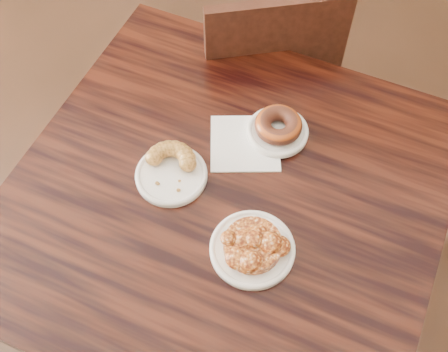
% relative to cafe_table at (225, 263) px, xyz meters
% --- Properties ---
extents(floor, '(5.00, 5.00, 0.00)m').
position_rel_cafe_table_xyz_m(floor, '(-0.24, 0.10, -0.38)').
color(floor, black).
rests_on(floor, ground).
extents(cafe_table, '(1.09, 1.09, 0.75)m').
position_rel_cafe_table_xyz_m(cafe_table, '(0.00, 0.00, 0.00)').
color(cafe_table, black).
rests_on(cafe_table, floor).
extents(chair_far, '(0.53, 0.53, 0.90)m').
position_rel_cafe_table_xyz_m(chair_far, '(-0.03, 0.61, 0.08)').
color(chair_far, black).
rests_on(chair_far, floor).
extents(napkin, '(0.19, 0.19, 0.00)m').
position_rel_cafe_table_xyz_m(napkin, '(0.02, 0.14, 0.38)').
color(napkin, white).
rests_on(napkin, cafe_table).
extents(plate_donut, '(0.14, 0.14, 0.01)m').
position_rel_cafe_table_xyz_m(plate_donut, '(0.08, 0.18, 0.38)').
color(plate_donut, white).
rests_on(plate_donut, napkin).
extents(plate_cruller, '(0.16, 0.16, 0.01)m').
position_rel_cafe_table_xyz_m(plate_cruller, '(-0.13, 0.02, 0.38)').
color(plate_cruller, white).
rests_on(plate_cruller, cafe_table).
extents(plate_fritter, '(0.18, 0.18, 0.01)m').
position_rel_cafe_table_xyz_m(plate_fritter, '(0.08, -0.12, 0.38)').
color(plate_fritter, white).
rests_on(plate_fritter, cafe_table).
extents(glazed_donut, '(0.11, 0.11, 0.04)m').
position_rel_cafe_table_xyz_m(glazed_donut, '(0.08, 0.18, 0.41)').
color(glazed_donut, '#934115').
rests_on(glazed_donut, plate_donut).
extents(apple_fritter, '(0.16, 0.16, 0.04)m').
position_rel_cafe_table_xyz_m(apple_fritter, '(0.08, -0.12, 0.41)').
color(apple_fritter, '#461507').
rests_on(apple_fritter, plate_fritter).
extents(cruller_fragment, '(0.13, 0.13, 0.04)m').
position_rel_cafe_table_xyz_m(cruller_fragment, '(-0.13, 0.02, 0.40)').
color(cruller_fragment, brown).
rests_on(cruller_fragment, plate_cruller).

